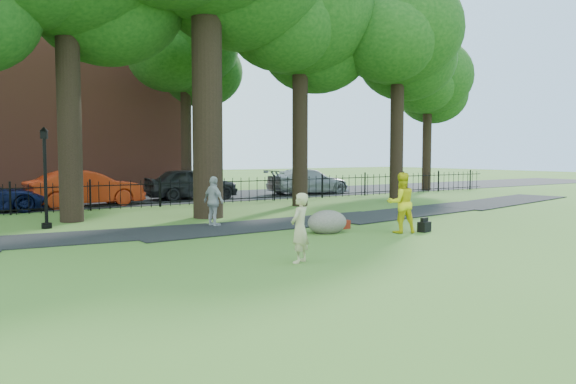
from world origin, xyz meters
TOP-DOWN VIEW (x-y plane):
  - ground at (0.00, 0.00)m, footprint 120.00×120.00m
  - footpath at (1.00, 3.90)m, footprint 36.07×3.85m
  - street at (0.00, 16.00)m, footprint 80.00×7.00m
  - iron_fence at (0.00, 12.00)m, footprint 44.00×0.04m
  - brick_building at (-4.00, 24.00)m, footprint 18.00×8.00m
  - tree_row at (0.52, 8.40)m, footprint 26.82×7.96m
  - woman at (-2.01, -1.90)m, footprint 0.67×0.59m
  - man at (3.11, 0.20)m, footprint 1.06×0.95m
  - pedestrian at (-0.93, 4.61)m, footprint 0.58×1.02m
  - boulder at (1.28, 1.44)m, footprint 1.55×1.39m
  - lamppost at (-5.57, 7.10)m, footprint 0.32×0.32m
  - backpack at (3.85, -0.04)m, footprint 0.46×0.35m
  - red_bag at (2.25, 1.87)m, footprint 0.41×0.27m
  - red_sedan at (-2.74, 13.88)m, footprint 5.08×2.15m
  - grey_car at (2.84, 15.01)m, footprint 4.85×2.19m
  - silver_car at (9.96, 14.61)m, footprint 5.09×2.11m

SIDE VIEW (x-z plane):
  - ground at x=0.00m, z-range 0.00..0.00m
  - footpath at x=1.00m, z-range -0.01..0.01m
  - street at x=0.00m, z-range -0.01..0.01m
  - red_bag at x=2.25m, z-range 0.00..0.27m
  - backpack at x=3.85m, z-range 0.00..0.31m
  - boulder at x=1.28m, z-range 0.00..0.74m
  - iron_fence at x=0.00m, z-range 0.00..1.20m
  - silver_car at x=9.96m, z-range 0.00..1.47m
  - woman at x=-2.01m, z-range 0.00..1.53m
  - grey_car at x=2.84m, z-range 0.00..1.62m
  - red_sedan at x=-2.74m, z-range 0.00..1.63m
  - pedestrian at x=-0.93m, z-range 0.00..1.64m
  - man at x=3.11m, z-range 0.00..1.81m
  - lamppost at x=-5.57m, z-range -0.03..3.18m
  - brick_building at x=-4.00m, z-range 0.00..12.00m
  - tree_row at x=0.52m, z-range 1.94..14.36m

